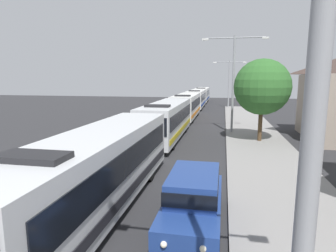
% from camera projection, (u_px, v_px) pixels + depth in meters
% --- Properties ---
extents(bus_lead, '(2.58, 12.37, 3.21)m').
position_uv_depth(bus_lead, '(99.00, 168.00, 10.82)').
color(bus_lead, silver).
rests_on(bus_lead, ground_plane).
extents(bus_second_in_line, '(2.58, 11.70, 3.21)m').
position_uv_depth(bus_second_in_line, '(167.00, 119.00, 23.74)').
color(bus_second_in_line, silver).
rests_on(bus_second_in_line, ground_plane).
extents(bus_middle, '(2.58, 11.66, 3.21)m').
position_uv_depth(bus_middle, '(186.00, 105.00, 35.90)').
color(bus_middle, silver).
rests_on(bus_middle, ground_plane).
extents(bus_fourth_in_line, '(2.58, 11.55, 3.21)m').
position_uv_depth(bus_fourth_in_line, '(196.00, 98.00, 48.48)').
color(bus_fourth_in_line, silver).
rests_on(bus_fourth_in_line, ground_plane).
extents(bus_rear, '(2.58, 11.60, 3.21)m').
position_uv_depth(bus_rear, '(202.00, 94.00, 61.27)').
color(bus_rear, silver).
rests_on(bus_rear, ground_plane).
extents(white_suv, '(1.86, 4.95, 1.90)m').
position_uv_depth(white_suv, '(193.00, 198.00, 9.63)').
color(white_suv, navy).
rests_on(white_suv, ground_plane).
extents(streetlamp_near, '(5.06, 0.28, 8.99)m').
position_uv_depth(streetlamp_near, '(322.00, 20.00, 2.40)').
color(streetlamp_near, gray).
rests_on(streetlamp_near, sidewalk).
extents(streetlamp_mid, '(5.73, 0.28, 8.65)m').
position_uv_depth(streetlamp_mid, '(233.00, 75.00, 25.52)').
color(streetlamp_mid, gray).
rests_on(streetlamp_mid, sidewalk).
extents(streetlamp_far, '(5.52, 0.28, 7.90)m').
position_uv_depth(streetlamp_far, '(229.00, 79.00, 48.69)').
color(streetlamp_far, gray).
rests_on(streetlamp_far, sidewalk).
extents(roadside_tree, '(4.34, 4.34, 6.42)m').
position_uv_depth(roadside_tree, '(262.00, 87.00, 21.99)').
color(roadside_tree, '#4C3823').
rests_on(roadside_tree, sidewalk).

